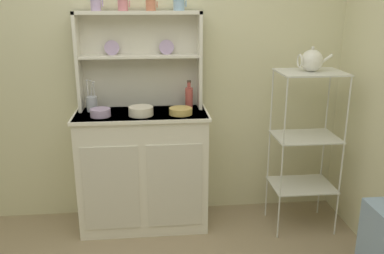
{
  "coord_description": "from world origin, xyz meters",
  "views": [
    {
      "loc": [
        0.08,
        -1.62,
        1.71
      ],
      "look_at": [
        0.36,
        1.12,
        0.87
      ],
      "focal_mm": 39.14,
      "sensor_mm": 36.0,
      "label": 1
    }
  ],
  "objects_px": {
    "hutch_shelf_unit": "(140,53)",
    "bakers_rack": "(306,132)",
    "hutch_cabinet": "(143,169)",
    "bowl_mixing_large": "(100,113)",
    "utensil_jar": "(92,103)",
    "porcelain_teapot": "(312,60)",
    "cup_lilac_0": "(96,4)",
    "jam_bottle": "(189,97)"
  },
  "relations": [
    {
      "from": "hutch_cabinet",
      "to": "bowl_mixing_large",
      "type": "height_order",
      "value": "bowl_mixing_large"
    },
    {
      "from": "jam_bottle",
      "to": "bowl_mixing_large",
      "type": "bearing_deg",
      "value": -166.13
    },
    {
      "from": "bowl_mixing_large",
      "to": "utensil_jar",
      "type": "distance_m",
      "value": 0.17
    },
    {
      "from": "bowl_mixing_large",
      "to": "jam_bottle",
      "type": "height_order",
      "value": "jam_bottle"
    },
    {
      "from": "hutch_cabinet",
      "to": "porcelain_teapot",
      "type": "relative_size",
      "value": 4.0
    },
    {
      "from": "hutch_cabinet",
      "to": "porcelain_teapot",
      "type": "distance_m",
      "value": 1.47
    },
    {
      "from": "cup_lilac_0",
      "to": "porcelain_teapot",
      "type": "height_order",
      "value": "cup_lilac_0"
    },
    {
      "from": "hutch_cabinet",
      "to": "cup_lilac_0",
      "type": "distance_m",
      "value": 1.25
    },
    {
      "from": "porcelain_teapot",
      "to": "hutch_cabinet",
      "type": "bearing_deg",
      "value": 173.37
    },
    {
      "from": "jam_bottle",
      "to": "utensil_jar",
      "type": "height_order",
      "value": "utensil_jar"
    },
    {
      "from": "hutch_cabinet",
      "to": "porcelain_teapot",
      "type": "bearing_deg",
      "value": -6.63
    },
    {
      "from": "cup_lilac_0",
      "to": "porcelain_teapot",
      "type": "relative_size",
      "value": 0.38
    },
    {
      "from": "hutch_cabinet",
      "to": "bowl_mixing_large",
      "type": "distance_m",
      "value": 0.56
    },
    {
      "from": "jam_bottle",
      "to": "utensil_jar",
      "type": "distance_m",
      "value": 0.72
    },
    {
      "from": "cup_lilac_0",
      "to": "bowl_mixing_large",
      "type": "distance_m",
      "value": 0.76
    },
    {
      "from": "bakers_rack",
      "to": "jam_bottle",
      "type": "relative_size",
      "value": 5.67
    },
    {
      "from": "bakers_rack",
      "to": "cup_lilac_0",
      "type": "relative_size",
      "value": 13.08
    },
    {
      "from": "bakers_rack",
      "to": "porcelain_teapot",
      "type": "relative_size",
      "value": 4.98
    },
    {
      "from": "hutch_cabinet",
      "to": "hutch_shelf_unit",
      "type": "distance_m",
      "value": 0.88
    },
    {
      "from": "hutch_shelf_unit",
      "to": "cup_lilac_0",
      "type": "height_order",
      "value": "cup_lilac_0"
    },
    {
      "from": "bowl_mixing_large",
      "to": "bakers_rack",
      "type": "bearing_deg",
      "value": -2.57
    },
    {
      "from": "bowl_mixing_large",
      "to": "hutch_cabinet",
      "type": "bearing_deg",
      "value": 14.42
    },
    {
      "from": "hutch_cabinet",
      "to": "utensil_jar",
      "type": "height_order",
      "value": "utensil_jar"
    },
    {
      "from": "hutch_cabinet",
      "to": "hutch_shelf_unit",
      "type": "xyz_separation_m",
      "value": [
        0.0,
        0.16,
        0.86
      ]
    },
    {
      "from": "hutch_shelf_unit",
      "to": "bakers_rack",
      "type": "height_order",
      "value": "hutch_shelf_unit"
    },
    {
      "from": "hutch_shelf_unit",
      "to": "bakers_rack",
      "type": "bearing_deg",
      "value": -14.1
    },
    {
      "from": "utensil_jar",
      "to": "jam_bottle",
      "type": "bearing_deg",
      "value": 0.65
    },
    {
      "from": "bowl_mixing_large",
      "to": "utensil_jar",
      "type": "relative_size",
      "value": 0.61
    },
    {
      "from": "bakers_rack",
      "to": "hutch_cabinet",
      "type": "bearing_deg",
      "value": 173.38
    },
    {
      "from": "bakers_rack",
      "to": "utensil_jar",
      "type": "relative_size",
      "value": 5.13
    },
    {
      "from": "porcelain_teapot",
      "to": "bowl_mixing_large",
      "type": "bearing_deg",
      "value": 177.43
    },
    {
      "from": "bakers_rack",
      "to": "bowl_mixing_large",
      "type": "height_order",
      "value": "bakers_rack"
    },
    {
      "from": "hutch_shelf_unit",
      "to": "cup_lilac_0",
      "type": "bearing_deg",
      "value": -171.93
    },
    {
      "from": "hutch_shelf_unit",
      "to": "utensil_jar",
      "type": "height_order",
      "value": "hutch_shelf_unit"
    },
    {
      "from": "hutch_cabinet",
      "to": "cup_lilac_0",
      "type": "bearing_deg",
      "value": 157.13
    },
    {
      "from": "cup_lilac_0",
      "to": "utensil_jar",
      "type": "distance_m",
      "value": 0.71
    },
    {
      "from": "hutch_shelf_unit",
      "to": "jam_bottle",
      "type": "xyz_separation_m",
      "value": [
        0.36,
        -0.08,
        -0.33
      ]
    },
    {
      "from": "hutch_cabinet",
      "to": "bakers_rack",
      "type": "bearing_deg",
      "value": -6.62
    },
    {
      "from": "cup_lilac_0",
      "to": "jam_bottle",
      "type": "height_order",
      "value": "cup_lilac_0"
    },
    {
      "from": "jam_bottle",
      "to": "porcelain_teapot",
      "type": "distance_m",
      "value": 0.93
    },
    {
      "from": "hutch_shelf_unit",
      "to": "cup_lilac_0",
      "type": "relative_size",
      "value": 9.77
    },
    {
      "from": "hutch_cabinet",
      "to": "utensil_jar",
      "type": "xyz_separation_m",
      "value": [
        -0.36,
        0.08,
        0.5
      ]
    }
  ]
}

